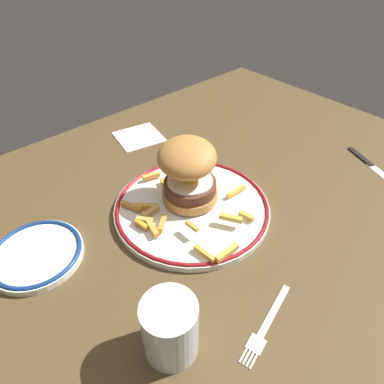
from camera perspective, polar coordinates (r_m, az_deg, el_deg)
name	(u,v)px	position (r cm, az deg, el deg)	size (l,w,h in cm)	color
ground_plane	(217,211)	(69.79, 4.19, -3.24)	(118.45, 92.99, 4.00)	#4F3D23
dinner_plate	(192,207)	(66.41, 0.00, -2.48)	(29.85, 29.85, 1.60)	white
burger	(188,172)	(64.14, -0.62, 3.41)	(15.98, 16.01, 12.19)	#BA7D3B
fries_pile	(178,215)	(62.89, -2.33, -3.86)	(22.32, 26.29, 2.15)	gold
water_glass	(170,331)	(47.33, -3.62, -22.05)	(7.26, 7.26, 9.37)	silver
side_plate	(36,254)	(63.92, -24.40, -9.36)	(15.37, 15.37, 1.60)	white
fork	(266,324)	(53.10, 12.24, -20.67)	(14.30, 4.88, 0.36)	silver
knife	(371,165)	(88.26, 27.55, 4.05)	(8.64, 17.07, 0.70)	black
napkin	(139,136)	(89.74, -8.79, 9.10)	(10.83, 10.80, 0.40)	silver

